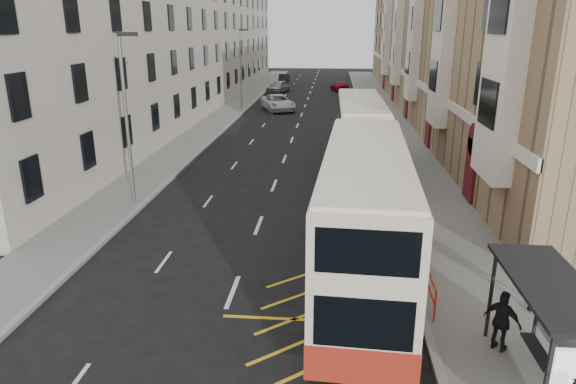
# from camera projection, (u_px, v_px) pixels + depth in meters

# --- Properties ---
(ground) EXTENTS (200.00, 200.00, 0.00)m
(ground) POSITION_uv_depth(u_px,v_px,m) (203.00, 368.00, 13.19)
(ground) COLOR black
(ground) RESTS_ON ground
(pavement_right) EXTENTS (4.00, 120.00, 0.15)m
(pavement_right) POSITION_uv_depth(u_px,v_px,m) (394.00, 136.00, 40.92)
(pavement_right) COLOR slate
(pavement_right) RESTS_ON ground
(pavement_left) EXTENTS (3.00, 120.00, 0.15)m
(pavement_left) POSITION_uv_depth(u_px,v_px,m) (203.00, 132.00, 42.23)
(pavement_left) COLOR slate
(pavement_left) RESTS_ON ground
(kerb_right) EXTENTS (0.25, 120.00, 0.15)m
(kerb_right) POSITION_uv_depth(u_px,v_px,m) (368.00, 135.00, 41.09)
(kerb_right) COLOR gray
(kerb_right) RESTS_ON ground
(kerb_left) EXTENTS (0.25, 120.00, 0.15)m
(kerb_left) POSITION_uv_depth(u_px,v_px,m) (221.00, 133.00, 42.10)
(kerb_left) COLOR gray
(kerb_left) RESTS_ON ground
(road_markings) EXTENTS (10.00, 110.00, 0.01)m
(road_markings) POSITION_uv_depth(u_px,v_px,m) (305.00, 107.00, 55.84)
(road_markings) COLOR silver
(road_markings) RESTS_ON ground
(terrace_right) EXTENTS (10.75, 79.00, 15.25)m
(terrace_right) POSITION_uv_depth(u_px,v_px,m) (450.00, 35.00, 52.62)
(terrace_right) COLOR #9F845C
(terrace_right) RESTS_ON ground
(terrace_left) EXTENTS (9.18, 79.00, 13.25)m
(terrace_left) POSITION_uv_depth(u_px,v_px,m) (182.00, 44.00, 55.44)
(terrace_left) COLOR beige
(terrace_left) RESTS_ON ground
(bus_shelter) EXTENTS (1.65, 4.25, 2.70)m
(bus_shelter) POSITION_uv_depth(u_px,v_px,m) (560.00, 319.00, 11.45)
(bus_shelter) COLOR black
(bus_shelter) RESTS_ON pavement_right
(guard_railing) EXTENTS (0.06, 6.56, 1.01)m
(guard_railing) POSITION_uv_depth(u_px,v_px,m) (418.00, 253.00, 17.85)
(guard_railing) COLOR red
(guard_railing) RESTS_ON pavement_right
(street_lamp_near) EXTENTS (0.93, 0.18, 8.00)m
(street_lamp_near) POSITION_uv_depth(u_px,v_px,m) (127.00, 111.00, 23.67)
(street_lamp_near) COLOR gray
(street_lamp_near) RESTS_ON pavement_left
(street_lamp_far) EXTENTS (0.93, 0.18, 8.00)m
(street_lamp_far) POSITION_uv_depth(u_px,v_px,m) (241.00, 65.00, 52.10)
(street_lamp_far) COLOR gray
(street_lamp_far) RESTS_ON pavement_left
(double_decker_front) EXTENTS (3.28, 11.81, 4.66)m
(double_decker_front) POSITION_uv_depth(u_px,v_px,m) (364.00, 217.00, 16.89)
(double_decker_front) COLOR #F3E1C2
(double_decker_front) RESTS_ON ground
(double_decker_rear) EXTENTS (2.60, 11.00, 4.38)m
(double_decker_rear) POSITION_uv_depth(u_px,v_px,m) (360.00, 136.00, 30.16)
(double_decker_rear) COLOR #F3E1C2
(double_decker_rear) RESTS_ON ground
(pedestrian_mid) EXTENTS (0.93, 0.73, 1.91)m
(pedestrian_mid) POSITION_uv_depth(u_px,v_px,m) (548.00, 283.00, 15.22)
(pedestrian_mid) COLOR black
(pedestrian_mid) RESTS_ON pavement_right
(pedestrian_far) EXTENTS (1.03, 0.97, 1.71)m
(pedestrian_far) POSITION_uv_depth(u_px,v_px,m) (502.00, 321.00, 13.44)
(pedestrian_far) COLOR black
(pedestrian_far) RESTS_ON pavement_right
(white_van) EXTENTS (4.52, 6.36, 1.61)m
(white_van) POSITION_uv_depth(u_px,v_px,m) (278.00, 103.00, 53.53)
(white_van) COLOR silver
(white_van) RESTS_ON ground
(car_silver) EXTENTS (3.32, 4.97, 1.57)m
(car_silver) POSITION_uv_depth(u_px,v_px,m) (279.00, 87.00, 67.79)
(car_silver) COLOR #96999E
(car_silver) RESTS_ON ground
(car_dark) EXTENTS (1.89, 4.76, 1.54)m
(car_dark) POSITION_uv_depth(u_px,v_px,m) (284.00, 79.00, 77.43)
(car_dark) COLOR black
(car_dark) RESTS_ON ground
(car_red) EXTENTS (2.90, 4.81, 1.30)m
(car_red) POSITION_uv_depth(u_px,v_px,m) (340.00, 86.00, 69.38)
(car_red) COLOR #A40816
(car_red) RESTS_ON ground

